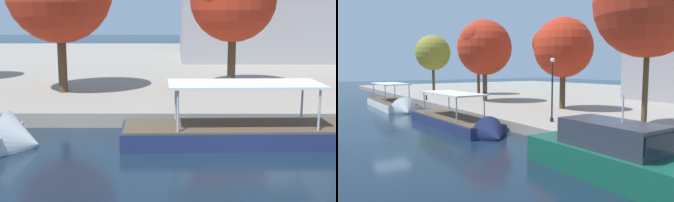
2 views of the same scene
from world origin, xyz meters
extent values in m
plane|color=#142333|center=(0.00, 0.00, 0.00)|extent=(220.00, 220.00, 0.00)
cube|color=gray|center=(0.00, 35.22, 0.39)|extent=(120.00, 55.00, 0.78)
cone|color=silver|center=(-9.83, 4.09, 0.17)|extent=(1.43, 3.05, 3.04)
cube|color=navy|center=(0.14, 4.94, 0.17)|extent=(11.27, 3.33, 1.24)
cube|color=brown|center=(0.14, 4.94, 0.83)|extent=(11.05, 3.17, 0.08)
cylinder|color=#B2B2B7|center=(3.18, 6.23, 1.79)|extent=(0.10, 0.10, 1.84)
cylinder|color=#B2B2B7|center=(3.25, 3.84, 1.79)|extent=(0.10, 0.10, 1.84)
cylinder|color=#B2B2B7|center=(-2.97, 6.04, 1.79)|extent=(0.10, 0.10, 1.84)
cylinder|color=#B2B2B7|center=(-2.90, 3.65, 1.79)|extent=(0.10, 0.10, 1.84)
cube|color=silver|center=(0.14, 4.94, 2.77)|extent=(7.02, 2.96, 0.12)
cylinder|color=#4C3823|center=(-10.34, 14.30, 2.82)|extent=(0.58, 0.58, 4.09)
sphere|color=#B22D19|center=(-9.47, 13.55, 6.69)|extent=(3.39, 3.39, 3.39)
cylinder|color=#4C3823|center=(1.07, 16.64, 2.72)|extent=(0.57, 0.57, 3.89)
camera|label=1|loc=(-3.20, -15.67, 5.97)|focal=49.05mm
camera|label=2|loc=(23.87, -5.98, 4.75)|focal=33.51mm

